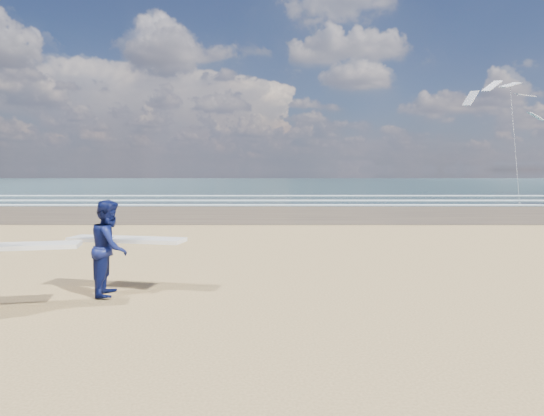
{
  "coord_description": "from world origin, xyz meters",
  "views": [
    {
      "loc": [
        2.91,
        -7.64,
        2.25
      ],
      "look_at": [
        2.87,
        6.0,
        1.18
      ],
      "focal_mm": 32.0,
      "sensor_mm": 36.0,
      "label": 1
    }
  ],
  "objects": [
    {
      "name": "foam_breakers",
      "position": [
        20.0,
        28.1,
        0.05
      ],
      "size": [
        220.0,
        11.7,
        0.05
      ],
      "color": "white",
      "rests_on": "ground"
    },
    {
      "name": "surfer_far",
      "position": [
        -0.02,
        1.0,
        0.87
      ],
      "size": [
        2.26,
        1.27,
        1.72
      ],
      "color": "#0C1448",
      "rests_on": "ground"
    },
    {
      "name": "kite_1",
      "position": [
        19.88,
        26.96,
        5.41
      ],
      "size": [
        5.98,
        4.76,
        9.63
      ],
      "color": "slate",
      "rests_on": "ground"
    },
    {
      "name": "ocean",
      "position": [
        20.0,
        72.0,
        0.01
      ],
      "size": [
        220.0,
        100.0,
        0.02
      ],
      "primitive_type": "cube",
      "color": "#183336",
      "rests_on": "ground"
    }
  ]
}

